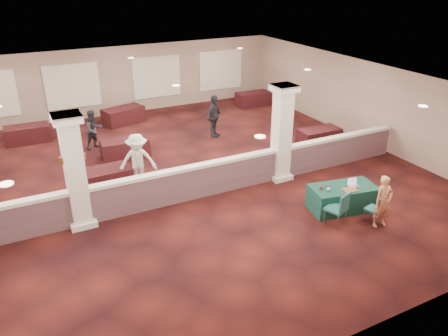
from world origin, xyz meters
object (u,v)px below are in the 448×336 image
woman (383,202)px  far_table_back_right (253,99)px  conf_chair_side (339,207)px  attendee_b (138,161)px  far_table_back_left (27,134)px  attendee_d (70,137)px  far_table_front_right (319,137)px  attendee_c (214,116)px  far_table_front_left (103,180)px  near_table (342,198)px  far_table_back_center (124,115)px  conf_chair_main (377,208)px  far_table_front_center (125,148)px  attendee_a (94,130)px

woman → far_table_back_right: size_ratio=0.87×
conf_chair_side → attendee_b: attendee_b is taller
far_table_back_left → attendee_d: 2.80m
conf_chair_side → far_table_front_right: conf_chair_side is taller
attendee_b → attendee_d: (-1.54, 3.50, -0.12)m
conf_chair_side → attendee_c: bearing=70.4°
attendee_d → far_table_front_left: bearing=119.0°
near_table → attendee_d: (-6.43, 7.58, 0.43)m
conf_chair_side → attendee_d: bearing=105.0°
far_table_back_center → attendee_b: bearing=-100.8°
conf_chair_main → attendee_c: bearing=83.0°
woman → attendee_c: attendee_c is taller
far_table_front_center → attendee_b: attendee_b is taller
attendee_c → attendee_d: size_ratio=1.12×
far_table_front_left → far_table_back_left: (-1.78, 5.63, -0.01)m
conf_chair_main → far_table_front_right: conf_chair_main is taller
conf_chair_main → far_table_front_center: bearing=108.5°
near_table → far_table_back_right: near_table is taller
conf_chair_main → conf_chair_side: 1.10m
attendee_a → attendee_b: bearing=-106.0°
far_table_back_right → far_table_back_center: bearing=177.7°
near_table → far_table_front_right: (2.58, 4.38, -0.02)m
conf_chair_side → far_table_front_right: size_ratio=0.60×
conf_chair_side → far_table_back_center: bearing=84.9°
far_table_front_right → attendee_c: attendee_c is taller
far_table_front_right → attendee_b: size_ratio=0.93×
far_table_front_center → far_table_front_right: size_ratio=1.03×
conf_chair_side → attendee_c: size_ratio=0.57×
far_table_front_left → attendee_c: bearing=27.8°
far_table_back_center → attendee_c: attendee_c is taller
woman → far_table_front_left: (-6.33, 5.56, -0.39)m
far_table_back_left → attendee_a: 3.04m
attendee_d → attendee_a: bearing=-132.2°
conf_chair_side → woman: 1.18m
far_table_front_center → attendee_c: 3.98m
far_table_back_center → attendee_a: size_ratio=1.16×
far_table_back_center → attendee_a: (-1.80, -2.50, 0.41)m
conf_chair_side → far_table_front_right: bearing=37.2°
far_table_back_left → attendee_c: 7.61m
woman → attendee_d: size_ratio=0.94×
far_table_back_right → attendee_c: attendee_c is taller
far_table_front_left → attendee_d: size_ratio=1.10×
conf_chair_main → attendee_d: bearing=113.8°
far_table_back_left → attendee_d: bearing=-61.3°
near_table → attendee_b: (-4.89, 4.08, 0.54)m
far_table_front_left → far_table_back_right: size_ratio=1.02×
conf_chair_main → far_table_front_left: bearing=125.0°
attendee_a → attendee_d: (-0.99, -0.50, 0.02)m
far_table_front_center → far_table_front_right: far_table_front_center is taller
conf_chair_main → far_table_front_center: conf_chair_main is taller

